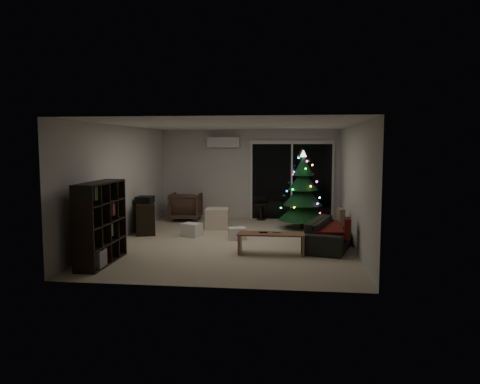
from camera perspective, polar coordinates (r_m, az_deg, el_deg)
The scene contains 18 objects.
room at distance 11.42m, azimuth 2.49°, elevation 0.42°, with size 6.50×7.51×2.60m.
bookshelf at distance 8.64m, azimuth -17.69°, elevation -3.59°, with size 0.37×1.44×1.44m, color black, non-canonical shape.
media_cabinet at distance 11.41m, azimuth -11.47°, elevation -3.05°, with size 0.43×1.14×0.71m, color black.
stereo at distance 11.35m, azimuth -11.52°, elevation -0.90°, with size 0.36×0.43×0.15m, color black.
armchair at distance 12.99m, azimuth -6.62°, elevation -1.78°, with size 0.81×0.84×0.76m, color #44322A.
ottoman at distance 11.69m, azimuth -2.80°, elevation -3.24°, with size 0.56×0.56×0.50m, color beige.
cardboard_box_a at distance 10.77m, azimuth -5.93°, elevation -4.60°, with size 0.42×0.32×0.30m, color silver.
cardboard_box_b at distance 10.37m, azimuth -0.35°, elevation -5.08°, with size 0.38×0.28×0.26m, color silver.
side_table at distance 13.01m, azimuth 2.60°, elevation -2.43°, with size 0.36×0.36×0.45m, color black.
floor_lamp at distance 13.61m, azimuth -4.88°, elevation 0.40°, with size 0.26×0.26×1.62m, color black.
sofa at distance 9.76m, azimuth 11.07°, elevation -4.95°, with size 1.96×0.76×0.57m, color black.
sofa_throw at distance 9.73m, azimuth 10.49°, elevation -4.21°, with size 0.61×1.41×0.05m, color #3F0703.
cushion_a at distance 10.38m, azimuth 12.21°, elevation -3.04°, with size 0.11×0.38×0.38m, color #846D57.
cushion_b at distance 9.11m, azimuth 12.96°, elevation -4.29°, with size 0.11×0.38×0.38m, color #3F0703.
coffee_table at distance 9.04m, azimuth 3.81°, elevation -6.27°, with size 1.27×0.45×0.40m, color brown, non-canonical shape.
remote_a at distance 9.01m, azimuth 2.86°, elevation -4.93°, with size 0.16×0.05×0.02m, color black.
remote_b at distance 9.04m, azimuth 4.47°, elevation -4.90°, with size 0.15×0.04×0.02m, color slate.
christmas_tree at distance 11.67m, azimuth 7.67°, elevation 0.29°, with size 1.21×1.21×1.95m, color #103E1F.
Camera 1 is at (1.33, -9.84, 2.10)m, focal length 35.00 mm.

